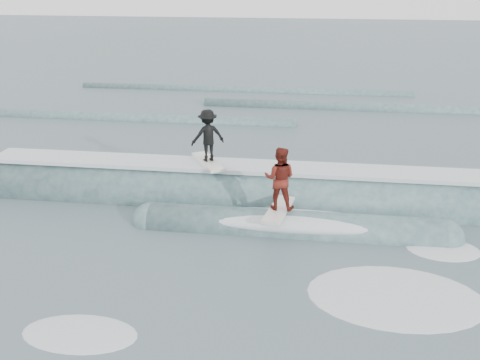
# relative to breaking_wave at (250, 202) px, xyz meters

# --- Properties ---
(ground) EXTENTS (160.00, 160.00, 0.00)m
(ground) POSITION_rel_breaking_wave_xyz_m (-0.26, -3.98, -0.04)
(ground) COLOR #394F53
(ground) RESTS_ON ground
(breaking_wave) EXTENTS (23.71, 3.99, 2.41)m
(breaking_wave) POSITION_rel_breaking_wave_xyz_m (0.00, 0.00, 0.00)
(breaking_wave) COLOR #345158
(breaking_wave) RESTS_ON ground
(surfer_black) EXTENTS (1.50, 2.00, 1.89)m
(surfer_black) POSITION_rel_breaking_wave_xyz_m (-1.51, 0.32, 2.17)
(surfer_black) COLOR white
(surfer_black) RESTS_ON ground
(surfer_red) EXTENTS (1.01, 2.07, 2.05)m
(surfer_red) POSITION_rel_breaking_wave_xyz_m (1.10, -1.88, 1.58)
(surfer_red) COLOR silver
(surfer_red) RESTS_ON ground
(whitewater) EXTENTS (16.41, 6.46, 0.10)m
(whitewater) POSITION_rel_breaking_wave_xyz_m (1.66, -4.96, -0.04)
(whitewater) COLOR white
(whitewater) RESTS_ON ground
(far_swells) EXTENTS (38.42, 8.65, 0.80)m
(far_swells) POSITION_rel_breaking_wave_xyz_m (-1.04, 13.68, -0.04)
(far_swells) COLOR #345158
(far_swells) RESTS_ON ground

